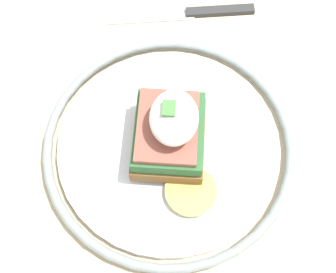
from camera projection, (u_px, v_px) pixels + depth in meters
name	position (u px, v px, depth m)	size (l,w,h in m)	color
ground_plane	(173.00, 262.00, 1.17)	(6.00, 6.00, 0.00)	#9E9993
dining_table	(177.00, 187.00, 0.62)	(1.01, 0.65, 0.73)	#C6B28E
plate	(168.00, 147.00, 0.49)	(0.27, 0.27, 0.02)	silver
sandwich	(170.00, 132.00, 0.46)	(0.12, 0.09, 0.08)	brown
knife	(190.00, 13.00, 0.57)	(0.04, 0.19, 0.01)	#2D2D2D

